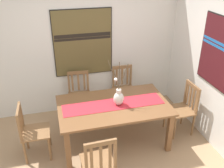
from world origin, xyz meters
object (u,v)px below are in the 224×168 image
at_px(painting_on_back_wall, 83,43).
at_px(chair_1, 183,108).
at_px(centerpiece_vase, 119,97).
at_px(chair_0, 31,131).
at_px(dining_table, 114,110).
at_px(chair_2, 124,88).
at_px(chair_4, 79,94).
at_px(painting_on_side_wall, 218,52).
at_px(chair_3, 99,163).

bearing_deg(painting_on_back_wall, chair_1, -39.07).
bearing_deg(chair_1, painting_on_back_wall, 140.93).
distance_m(centerpiece_vase, chair_1, 1.23).
bearing_deg(chair_0, dining_table, 0.63).
distance_m(chair_0, painting_on_back_wall, 1.83).
distance_m(centerpiece_vase, chair_2, 1.12).
distance_m(chair_4, painting_on_side_wall, 2.54).
height_order(centerpiece_vase, chair_3, centerpiece_vase).
distance_m(chair_0, chair_4, 1.28).
bearing_deg(chair_2, chair_3, -115.88).
relative_size(chair_1, chair_4, 1.03).
distance_m(chair_2, painting_on_side_wall, 1.94).
distance_m(chair_2, painting_on_back_wall, 1.20).
relative_size(centerpiece_vase, chair_4, 0.80).
bearing_deg(dining_table, centerpiece_vase, -16.22).
bearing_deg(chair_3, painting_on_side_wall, 18.99).
bearing_deg(chair_0, chair_2, 28.61).
distance_m(dining_table, chair_1, 1.26).
bearing_deg(centerpiece_vase, chair_0, 179.68).
height_order(chair_0, painting_on_side_wall, painting_on_side_wall).
height_order(chair_0, chair_3, chair_3).
bearing_deg(painting_on_back_wall, painting_on_side_wall, -38.36).
bearing_deg(chair_3, dining_table, 64.41).
bearing_deg(chair_2, chair_0, -151.39).
bearing_deg(painting_on_side_wall, centerpiece_vase, 171.56).
distance_m(centerpiece_vase, painting_on_side_wall, 1.64).
xyz_separation_m(centerpiece_vase, chair_4, (-0.50, 0.95, -0.40)).
distance_m(centerpiece_vase, painting_on_back_wall, 1.37).
xyz_separation_m(chair_4, painting_on_side_wall, (1.98, -1.17, 1.08)).
distance_m(centerpiece_vase, chair_0, 1.42).
relative_size(chair_0, chair_2, 0.99).
relative_size(chair_0, chair_4, 1.00).
bearing_deg(chair_4, chair_1, -29.69).
height_order(chair_2, chair_3, chair_3).
bearing_deg(chair_0, centerpiece_vase, -0.32).
height_order(centerpiece_vase, chair_2, centerpiece_vase).
relative_size(chair_3, chair_4, 1.05).
height_order(dining_table, centerpiece_vase, centerpiece_vase).
distance_m(dining_table, painting_on_side_wall, 1.82).
bearing_deg(dining_table, chair_4, 114.73).
xyz_separation_m(chair_2, chair_4, (-0.89, -0.02, -0.00)).
distance_m(chair_3, painting_on_back_wall, 2.33).
height_order(chair_2, painting_on_side_wall, painting_on_side_wall).
bearing_deg(chair_0, painting_on_side_wall, -4.56).
xyz_separation_m(chair_0, painting_on_side_wall, (2.85, -0.23, 1.07)).
bearing_deg(painting_on_back_wall, chair_0, -130.19).
xyz_separation_m(centerpiece_vase, chair_1, (1.17, -0.01, -0.39)).
distance_m(centerpiece_vase, chair_3, 1.12).
relative_size(chair_0, chair_1, 0.97).
height_order(chair_4, painting_on_side_wall, painting_on_side_wall).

